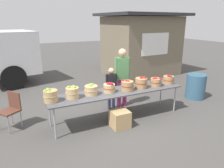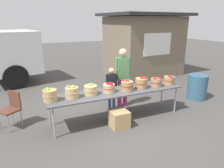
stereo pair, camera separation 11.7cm
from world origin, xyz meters
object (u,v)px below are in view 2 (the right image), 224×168
at_px(market_table, 117,92).
at_px(folding_chair, 11,107).
at_px(vendor_adult, 123,73).
at_px(child_customer, 112,85).
at_px(apple_basket_red_4, 169,80).
at_px(apple_basket_red_1, 127,86).
at_px(apple_basket_red_3, 156,82).
at_px(apple_basket_green_0, 50,95).
at_px(apple_basket_red_2, 141,83).
at_px(apple_basket_green_1, 72,92).
at_px(trash_barrel, 197,87).
at_px(produce_crate, 119,119).
at_px(apple_basket_red_0, 109,88).
at_px(apple_basket_green_2, 91,90).

distance_m(market_table, folding_chair, 2.52).
distance_m(vendor_adult, child_customer, 0.49).
relative_size(apple_basket_red_4, child_customer, 0.26).
distance_m(apple_basket_red_1, apple_basket_red_3, 0.88).
bearing_deg(vendor_adult, apple_basket_green_0, 26.80).
height_order(apple_basket_red_2, folding_chair, apple_basket_red_2).
height_order(apple_basket_green_0, apple_basket_green_1, apple_basket_green_1).
height_order(apple_basket_green_0, apple_basket_red_4, apple_basket_green_0).
distance_m(market_table, trash_barrel, 3.01).
height_order(market_table, trash_barrel, trash_barrel).
height_order(market_table, apple_basket_red_1, apple_basket_red_1).
height_order(apple_basket_red_3, folding_chair, apple_basket_red_3).
bearing_deg(vendor_adult, apple_basket_red_3, 138.55).
height_order(market_table, produce_crate, market_table).
bearing_deg(apple_basket_green_1, folding_chair, 153.46).
relative_size(apple_basket_red_1, vendor_adult, 0.19).
relative_size(apple_basket_red_0, produce_crate, 0.74).
bearing_deg(apple_basket_red_4, apple_basket_green_0, 179.44).
bearing_deg(folding_chair, vendor_adult, 54.81).
height_order(apple_basket_red_1, trash_barrel, apple_basket_red_1).
bearing_deg(apple_basket_red_4, market_table, 178.52).
bearing_deg(apple_basket_red_2, produce_crate, -154.80).
xyz_separation_m(apple_basket_red_3, produce_crate, (-1.28, -0.36, -0.66)).
distance_m(apple_basket_green_0, trash_barrel, 4.63).
xyz_separation_m(apple_basket_red_0, child_customer, (0.34, 0.60, -0.16)).
relative_size(apple_basket_red_1, apple_basket_red_3, 1.06).
height_order(apple_basket_green_2, apple_basket_red_2, apple_basket_red_2).
bearing_deg(vendor_adult, produce_crate, 68.31).
relative_size(apple_basket_green_1, apple_basket_red_3, 1.01).
relative_size(apple_basket_red_4, trash_barrel, 0.40).
bearing_deg(produce_crate, child_customer, 75.30).
height_order(apple_basket_green_0, apple_basket_red_1, apple_basket_green_0).
distance_m(apple_basket_red_2, apple_basket_red_4, 0.90).
height_order(apple_basket_red_0, apple_basket_red_3, apple_basket_red_0).
height_order(apple_basket_green_0, folding_chair, apple_basket_green_0).
xyz_separation_m(apple_basket_red_1, trash_barrel, (2.73, 0.30, -0.48)).
height_order(market_table, apple_basket_red_0, apple_basket_red_0).
height_order(apple_basket_green_1, vendor_adult, vendor_adult).
height_order(apple_basket_red_2, child_customer, child_customer).
distance_m(apple_basket_red_0, vendor_adult, 1.00).
relative_size(market_table, trash_barrel, 4.45).
bearing_deg(child_customer, apple_basket_green_2, 47.12).
bearing_deg(trash_barrel, apple_basket_red_2, -173.32).
relative_size(market_table, apple_basket_green_0, 10.96).
height_order(market_table, apple_basket_green_0, apple_basket_green_0).
relative_size(apple_basket_red_4, folding_chair, 0.36).
height_order(apple_basket_red_3, apple_basket_red_4, apple_basket_red_4).
xyz_separation_m(apple_basket_green_0, produce_crate, (1.47, -0.42, -0.69)).
relative_size(market_table, apple_basket_green_2, 10.78).
bearing_deg(apple_basket_red_3, apple_basket_green_1, 178.22).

